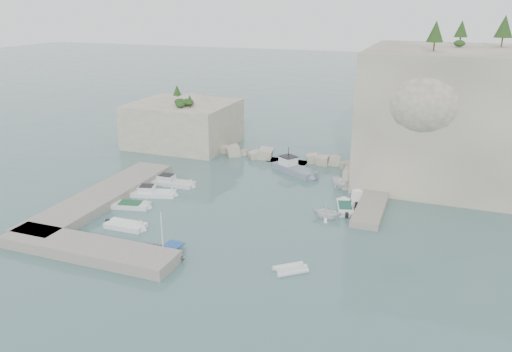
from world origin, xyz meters
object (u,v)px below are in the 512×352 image
(motorboat_b, at_px, (154,196))
(motorboat_c, at_px, (131,207))
(tender_east_c, at_px, (357,200))
(tender_east_d, at_px, (351,188))
(work_boat, at_px, (295,173))
(rowboat, at_px, (164,256))
(tender_east_a, at_px, (327,218))
(motorboat_a, at_px, (173,185))
(tender_east_b, at_px, (345,210))
(motorboat_e, at_px, (126,228))
(inflatable_dinghy, at_px, (290,271))

(motorboat_b, distance_m, motorboat_c, 4.23)
(motorboat_b, xyz_separation_m, tender_east_c, (23.74, 7.26, 0.00))
(motorboat_c, xyz_separation_m, tender_east_d, (22.77, 15.22, 0.00))
(motorboat_c, bearing_deg, work_boat, 40.23)
(rowboat, distance_m, tender_east_d, 27.49)
(tender_east_c, height_order, tender_east_d, tender_east_d)
(rowboat, bearing_deg, tender_east_a, -34.38)
(motorboat_a, distance_m, rowboat, 19.47)
(motorboat_a, bearing_deg, tender_east_a, -9.54)
(tender_east_b, bearing_deg, motorboat_b, 83.98)
(motorboat_e, bearing_deg, tender_east_d, 44.61)
(motorboat_b, bearing_deg, inflatable_dinghy, -45.62)
(motorboat_c, distance_m, work_boat, 23.50)
(inflatable_dinghy, relative_size, tender_east_b, 0.64)
(tender_east_c, xyz_separation_m, work_boat, (-9.92, 7.17, 0.00))
(motorboat_b, relative_size, work_boat, 0.75)
(tender_east_a, xyz_separation_m, tender_east_d, (0.78, 10.11, 0.00))
(rowboat, distance_m, tender_east_a, 18.68)
(motorboat_a, distance_m, work_boat, 16.96)
(motorboat_b, relative_size, tender_east_c, 1.27)
(motorboat_c, relative_size, tender_east_d, 1.03)
(tender_east_a, bearing_deg, tender_east_d, -3.35)
(motorboat_a, bearing_deg, tender_east_d, 16.54)
(tender_east_c, bearing_deg, tender_east_a, 153.17)
(motorboat_e, xyz_separation_m, tender_east_b, (20.70, 12.98, 0.00))
(motorboat_b, relative_size, tender_east_a, 1.80)
(work_boat, bearing_deg, tender_east_b, -16.38)
(tender_east_d, bearing_deg, motorboat_b, 98.83)
(work_boat, bearing_deg, rowboat, -66.72)
(tender_east_c, distance_m, tender_east_d, 4.03)
(inflatable_dinghy, distance_m, tender_east_a, 12.45)
(motorboat_a, relative_size, motorboat_c, 1.32)
(motorboat_c, bearing_deg, motorboat_b, 70.97)
(motorboat_e, relative_size, tender_east_a, 1.42)
(tender_east_a, height_order, work_boat, work_boat)
(tender_east_b, bearing_deg, tender_east_c, -29.50)
(motorboat_c, relative_size, tender_east_c, 1.06)
(motorboat_e, bearing_deg, tender_east_b, 31.63)
(rowboat, relative_size, inflatable_dinghy, 1.60)
(motorboat_b, distance_m, work_boat, 19.98)
(rowboat, xyz_separation_m, inflatable_dinghy, (11.88, 1.61, 0.00))
(motorboat_a, relative_size, rowboat, 1.29)
(motorboat_b, height_order, tender_east_c, motorboat_b)
(tender_east_a, relative_size, tender_east_b, 0.67)
(motorboat_c, bearing_deg, rowboat, -54.98)
(rowboat, relative_size, tender_east_d, 1.06)
(motorboat_c, xyz_separation_m, inflatable_dinghy, (21.56, -7.34, 0.00))
(motorboat_a, distance_m, motorboat_e, 13.39)
(motorboat_b, distance_m, tender_east_a, 21.50)
(motorboat_e, distance_m, tender_east_d, 28.40)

